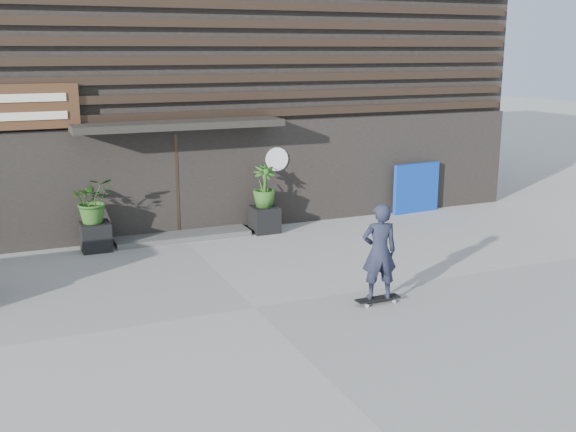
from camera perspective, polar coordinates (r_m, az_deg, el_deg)
name	(u,v)px	position (r m, az deg, el deg)	size (l,w,h in m)	color
ground	(254,308)	(11.29, -2.84, -7.65)	(80.00, 80.00, 0.00)	#9B9793
entrance_step	(182,236)	(15.45, -8.81, -1.64)	(3.00, 0.80, 0.12)	#484745
planter_pot_left	(96,236)	(14.87, -15.75, -1.66)	(0.60, 0.60, 0.60)	black
bamboo_left	(93,200)	(14.69, -15.95, 1.28)	(0.86, 0.75, 0.96)	#2D591E
planter_pot_right	(265,219)	(15.77, -1.97, -0.27)	(0.60, 0.60, 0.60)	black
bamboo_right	(264,186)	(15.60, -1.99, 2.51)	(0.54, 0.54, 0.96)	#2D591E
blue_tarp	(416,188)	(17.92, 10.65, 2.31)	(1.37, 0.12, 1.28)	#0C319D
building	(128,54)	(20.16, -13.18, 13.02)	(18.00, 11.00, 8.00)	black
skateboarder	(379,252)	(11.27, 7.63, -3.00)	(0.78, 0.51, 1.70)	black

